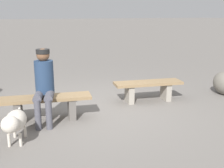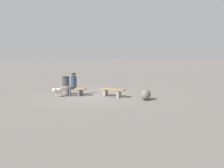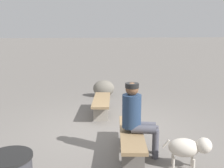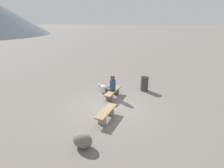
{
  "view_description": "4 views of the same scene",
  "coord_description": "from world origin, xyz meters",
  "px_view_note": "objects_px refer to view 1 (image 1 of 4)",
  "views": [
    {
      "loc": [
        2.18,
        5.02,
        1.94
      ],
      "look_at": [
        0.29,
        1.2,
        0.85
      ],
      "focal_mm": 44.34,
      "sensor_mm": 36.0,
      "label": 1
    },
    {
      "loc": [
        -4.73,
        12.24,
        2.44
      ],
      "look_at": [
        -1.04,
        -0.67,
        0.65
      ],
      "focal_mm": 35.88,
      "sensor_mm": 36.0,
      "label": 2
    },
    {
      "loc": [
        5.27,
        -1.13,
        2.2
      ],
      "look_at": [
        -1.36,
        0.28,
        0.82
      ],
      "focal_mm": 40.76,
      "sensor_mm": 36.0,
      "label": 3
    },
    {
      "loc": [
        -8.1,
        -1.65,
        4.46
      ],
      "look_at": [
        1.1,
        0.15,
        0.87
      ],
      "focal_mm": 27.99,
      "sensor_mm": 36.0,
      "label": 4
    }
  ],
  "objects_px": {
    "bench_left": "(148,88)",
    "bench_right": "(45,104)",
    "dog": "(15,122)",
    "seated_person": "(44,81)"
  },
  "relations": [
    {
      "from": "bench_left",
      "to": "bench_right",
      "type": "distance_m",
      "value": 2.37
    },
    {
      "from": "bench_right",
      "to": "dog",
      "type": "bearing_deg",
      "value": 63.47
    },
    {
      "from": "bench_left",
      "to": "seated_person",
      "type": "bearing_deg",
      "value": 18.11
    },
    {
      "from": "dog",
      "to": "bench_right",
      "type": "bearing_deg",
      "value": 162.3
    },
    {
      "from": "bench_left",
      "to": "seated_person",
      "type": "relative_size",
      "value": 1.19
    },
    {
      "from": "dog",
      "to": "bench_left",
      "type": "bearing_deg",
      "value": 128.67
    },
    {
      "from": "bench_left",
      "to": "dog",
      "type": "relative_size",
      "value": 2.14
    },
    {
      "from": "seated_person",
      "to": "dog",
      "type": "relative_size",
      "value": 1.8
    },
    {
      "from": "seated_person",
      "to": "dog",
      "type": "bearing_deg",
      "value": 67.52
    },
    {
      "from": "bench_right",
      "to": "bench_left",
      "type": "bearing_deg",
      "value": -163.86
    }
  ]
}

